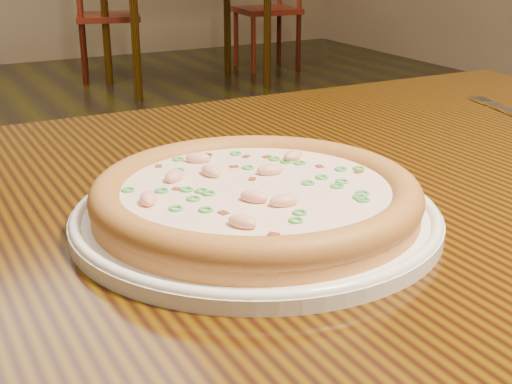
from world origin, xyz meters
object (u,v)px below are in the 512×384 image
pizza (256,195)px  chair_d (274,9)px  hero_table (334,274)px  plate (256,215)px  chair_c (100,16)px

pizza → chair_d: (2.42, 4.25, -0.34)m
hero_table → pizza: pizza is taller
hero_table → pizza: bearing=-157.5°
hero_table → pizza: 0.18m
hero_table → plate: bearing=-157.4°
plate → chair_d: bearing=60.4°
pizza → chair_c: bearing=75.6°
plate → chair_c: bearing=75.6°
hero_table → pizza: (-0.12, -0.05, 0.13)m
plate → pizza: size_ratio=1.12×
pizza → chair_d: 4.90m
chair_c → chair_d: same height
chair_c → chair_d: size_ratio=1.00×
hero_table → chair_d: (2.30, 4.20, -0.21)m
hero_table → plate: plate is taller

